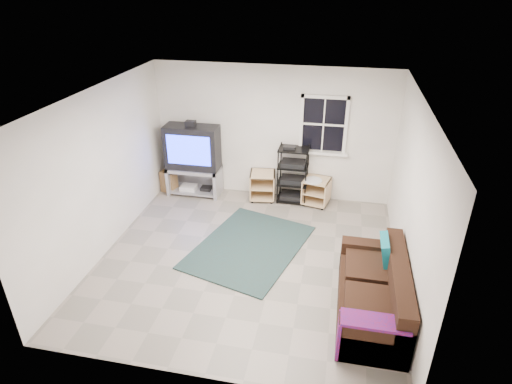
% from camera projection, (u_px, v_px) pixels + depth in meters
% --- Properties ---
extents(room, '(4.60, 4.62, 4.60)m').
position_uv_depth(room, '(323.00, 128.00, 7.95)').
color(room, gray).
rests_on(room, ground).
extents(tv_unit, '(1.05, 0.53, 1.55)m').
position_uv_depth(tv_unit, '(193.00, 155.00, 8.46)').
color(tv_unit, '#A1A1A9').
rests_on(tv_unit, ground).
extents(av_rack, '(0.58, 0.42, 1.15)m').
position_uv_depth(av_rack, '(293.00, 178.00, 8.31)').
color(av_rack, black).
rests_on(av_rack, ground).
extents(side_table_left, '(0.54, 0.54, 0.57)m').
position_uv_depth(side_table_left, '(263.00, 184.00, 8.52)').
color(side_table_left, '#D5AF83').
rests_on(side_table_left, ground).
extents(side_table_right, '(0.57, 0.57, 0.55)m').
position_uv_depth(side_table_right, '(317.00, 189.00, 8.31)').
color(side_table_right, '#D5AF83').
rests_on(side_table_right, ground).
extents(sofa, '(0.83, 1.88, 0.86)m').
position_uv_depth(sofa, '(374.00, 294.00, 5.60)').
color(sofa, black).
rests_on(sofa, ground).
extents(shag_rug, '(2.06, 2.46, 0.03)m').
position_uv_depth(shag_rug, '(249.00, 247.00, 7.09)').
color(shag_rug, black).
rests_on(shag_rug, ground).
extents(paper_bag, '(0.35, 0.28, 0.45)m').
position_uv_depth(paper_bag, '(169.00, 182.00, 8.80)').
color(paper_bag, olive).
rests_on(paper_bag, ground).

